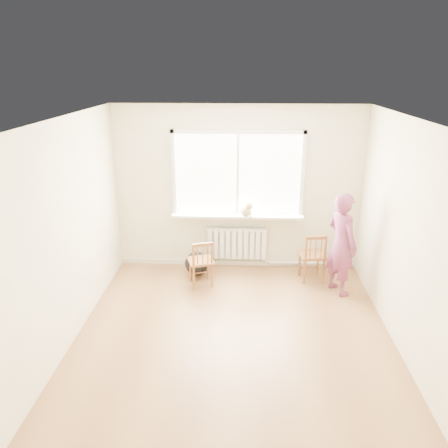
# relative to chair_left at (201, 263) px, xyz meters

# --- Properties ---
(floor) EXTENTS (4.50, 4.50, 0.00)m
(floor) POSITION_rel_chair_left_xyz_m (0.53, -1.46, -0.38)
(floor) COLOR olive
(floor) RESTS_ON ground
(ceiling) EXTENTS (4.50, 4.50, 0.00)m
(ceiling) POSITION_rel_chair_left_xyz_m (0.53, -1.46, 2.32)
(ceiling) COLOR white
(ceiling) RESTS_ON back_wall
(back_wall) EXTENTS (4.00, 0.01, 2.70)m
(back_wall) POSITION_rel_chair_left_xyz_m (0.53, 0.79, 0.97)
(back_wall) COLOR beige
(back_wall) RESTS_ON ground
(window) EXTENTS (2.12, 0.05, 1.42)m
(window) POSITION_rel_chair_left_xyz_m (0.53, 0.76, 1.28)
(window) COLOR white
(window) RESTS_ON back_wall
(windowsill) EXTENTS (2.15, 0.22, 0.04)m
(windowsill) POSITION_rel_chair_left_xyz_m (0.53, 0.68, 0.55)
(windowsill) COLOR white
(windowsill) RESTS_ON back_wall
(radiator) EXTENTS (1.00, 0.12, 0.55)m
(radiator) POSITION_rel_chair_left_xyz_m (0.53, 0.69, 0.06)
(radiator) COLOR white
(radiator) RESTS_ON back_wall
(heating_pipe) EXTENTS (1.40, 0.04, 0.04)m
(heating_pipe) POSITION_rel_chair_left_xyz_m (1.78, 0.73, -0.30)
(heating_pipe) COLOR silver
(heating_pipe) RESTS_ON back_wall
(baseboard) EXTENTS (4.00, 0.03, 0.08)m
(baseboard) POSITION_rel_chair_left_xyz_m (0.53, 0.77, -0.34)
(baseboard) COLOR beige
(baseboard) RESTS_ON ground
(chair_left) EXTENTS (0.46, 0.45, 0.76)m
(chair_left) POSITION_rel_chair_left_xyz_m (0.00, 0.00, 0.00)
(chair_left) COLOR #98612C
(chair_left) RESTS_ON floor
(chair_right) EXTENTS (0.45, 0.43, 0.81)m
(chair_right) POSITION_rel_chair_left_xyz_m (1.74, 0.25, 0.03)
(chair_right) COLOR #98612C
(chair_right) RESTS_ON floor
(person) EXTENTS (0.59, 0.67, 1.55)m
(person) POSITION_rel_chair_left_xyz_m (2.08, -0.09, 0.39)
(person) COLOR #BB3E49
(person) RESTS_ON floor
(cat) EXTENTS (0.29, 0.44, 0.31)m
(cat) POSITION_rel_chair_left_xyz_m (0.68, 0.59, 0.69)
(cat) COLOR beige
(cat) RESTS_ON windowsill
(backpack) EXTENTS (0.48, 0.43, 0.40)m
(backpack) POSITION_rel_chair_left_xyz_m (-0.11, 0.36, -0.18)
(backpack) COLOR black
(backpack) RESTS_ON floor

